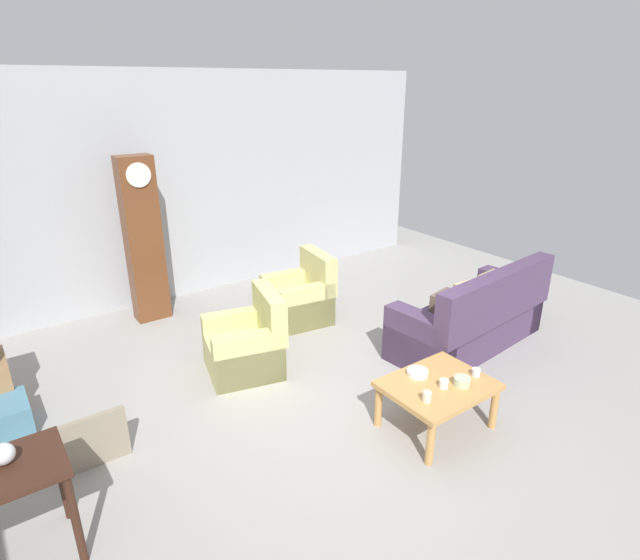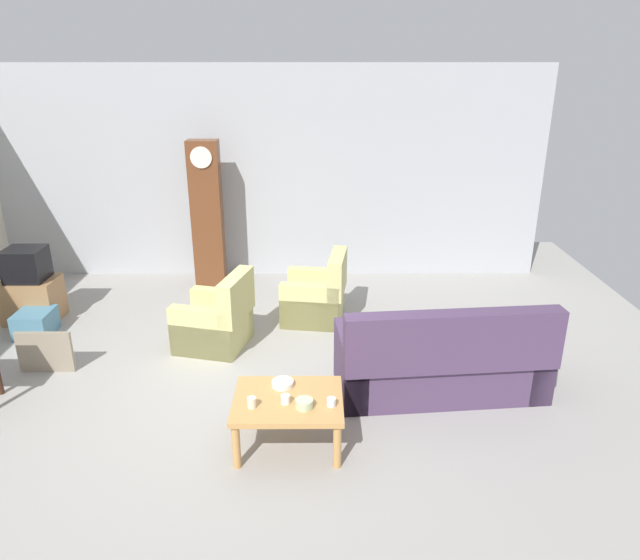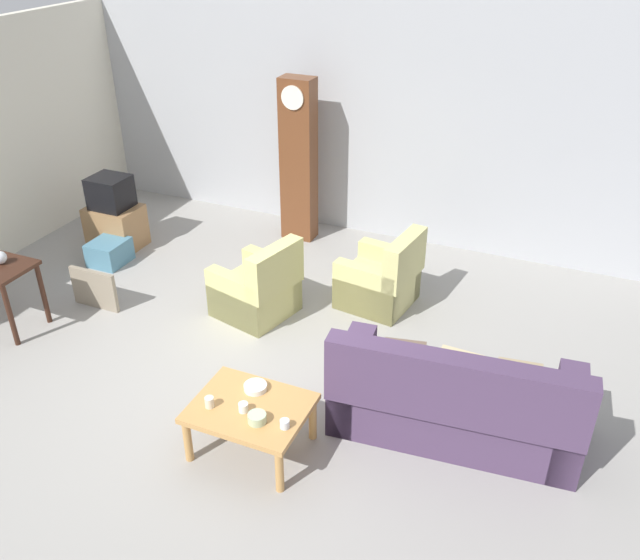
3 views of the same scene
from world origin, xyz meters
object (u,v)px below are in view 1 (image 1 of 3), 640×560
Objects in this scene: framed_picture_leaning at (91,442)px; armchair_olive_far at (300,299)px; armchair_olive_near at (247,346)px; storage_box_blue at (5,418)px; cup_white_porcelain at (444,384)px; bowl_white_stacked at (418,373)px; grandfather_clock at (143,240)px; bowl_shallow_green at (462,381)px; cup_blue_rimmed at (476,372)px; coffee_table_wood at (438,389)px; cup_cream_tall at (427,397)px; couch_floral at (472,319)px; glass_dome_cloche at (3,454)px.

armchair_olive_far is at bearing 24.44° from framed_picture_leaning.
armchair_olive_near is at bearing 18.88° from framed_picture_leaning.
cup_white_porcelain reaches higher than storage_box_blue.
armchair_olive_near is 1.03× the size of armchair_olive_far.
armchair_olive_near is 4.78× the size of bowl_white_stacked.
armchair_olive_far is 3.28m from framed_picture_leaning.
framed_picture_leaning is (-1.38, -2.61, -0.86)m from grandfather_clock.
bowl_shallow_green is (0.20, -0.35, 0.01)m from bowl_white_stacked.
armchair_olive_far is 2.81m from bowl_shallow_green.
cup_white_porcelain reaches higher than cup_blue_rimmed.
armchair_olive_near is 2.34m from bowl_shallow_green.
coffee_table_wood is 0.44× the size of grandfather_clock.
bowl_shallow_green is (1.50, -4.05, -0.59)m from grandfather_clock.
framed_picture_leaning is 3.95× the size of bowl_shallow_green.
grandfather_clock reaches higher than cup_blue_rimmed.
coffee_table_wood is 10.18× the size of cup_cream_tall.
storage_box_blue is at bearing 172.21° from armchair_olive_near.
cup_blue_rimmed reaches higher than bowl_white_stacked.
cup_white_porcelain and bowl_shallow_green have the same top height.
framed_picture_leaning reaches higher than storage_box_blue.
cup_blue_rimmed is at bearing -24.54° from framed_picture_leaning.
couch_floral is at bearing 28.72° from coffee_table_wood.
coffee_table_wood is (-0.26, -2.66, 0.10)m from armchair_olive_far.
glass_dome_cloche is 0.71× the size of bowl_white_stacked.
glass_dome_cloche is at bearing 168.66° from coffee_table_wood.
cup_cream_tall is at bearing 178.99° from bowl_shallow_green.
cup_blue_rimmed is at bearing -6.00° from cup_white_porcelain.
armchair_olive_far reaches higher than bowl_white_stacked.
coffee_table_wood is 3.03m from framed_picture_leaning.
armchair_olive_near is 1.41m from armchair_olive_far.
armchair_olive_far is 2.79m from cup_blue_rimmed.
bowl_shallow_green is (2.88, -1.45, 0.27)m from framed_picture_leaning.
storage_box_blue is at bearing 141.46° from cup_cream_tall.
cup_white_porcelain is 0.87× the size of cup_cream_tall.
cup_cream_tall is at bearing -125.22° from bowl_white_stacked.
grandfather_clock reaches higher than cup_white_porcelain.
couch_floral reaches higher than cup_white_porcelain.
bowl_shallow_green is at bearing -34.80° from storage_box_blue.
cup_white_porcelain is at bearing -95.69° from armchair_olive_far.
couch_floral is 2.36× the size of armchair_olive_far.
armchair_olive_far reaches higher than framed_picture_leaning.
glass_dome_cloche reaches higher than bowl_white_stacked.
couch_floral is 27.73× the size of cup_blue_rimmed.
cup_blue_rimmed is at bearing 1.72° from cup_cream_tall.
armchair_olive_far is at bearing 92.51° from cup_blue_rimmed.
bowl_white_stacked is (-0.43, 0.32, -0.01)m from cup_blue_rimmed.
bowl_shallow_green is at bearing -1.01° from cup_cream_tall.
grandfather_clock reaches higher than bowl_white_stacked.
grandfather_clock is 26.73× the size of cup_white_porcelain.
grandfather_clock is 3.64× the size of framed_picture_leaning.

